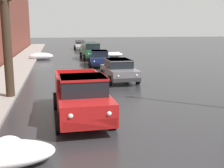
{
  "coord_description": "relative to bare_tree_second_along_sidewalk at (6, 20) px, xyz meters",
  "views": [
    {
      "loc": [
        -2.62,
        -2.3,
        3.45
      ],
      "look_at": [
        -0.04,
        10.65,
        0.83
      ],
      "focal_mm": 45.79,
      "sensor_mm": 36.0,
      "label": 1
    }
  ],
  "objects": [
    {
      "name": "bare_tree_second_along_sidewalk",
      "position": [
        0.0,
        0.0,
        0.0
      ],
      "size": [
        3.9,
        1.51,
        7.57
      ],
      "color": "#382B1E",
      "rests_on": "ground"
    },
    {
      "name": "left_sidewalk_slab",
      "position": [
        -1.11,
        6.05,
        -3.72
      ],
      "size": [
        2.64,
        80.0,
        0.15
      ],
      "primitive_type": "cube",
      "color": "gray",
      "rests_on": "ground"
    },
    {
      "name": "sedan_maroon_queued_behind_truck",
      "position": [
        6.46,
        24.86,
        -3.05
      ],
      "size": [
        2.16,
        3.96,
        1.42
      ],
      "color": "maroon",
      "rests_on": "ground"
    },
    {
      "name": "sedan_white_at_far_intersection",
      "position": [
        6.14,
        31.5,
        -3.05
      ],
      "size": [
        1.95,
        3.96,
        1.42
      ],
      "color": "silver",
      "rests_on": "ground"
    },
    {
      "name": "pickup_truck_red_approaching_near_lane",
      "position": [
        3.1,
        -3.69,
        -2.92
      ],
      "size": [
        2.15,
        4.97,
        1.76
      ],
      "color": "red",
      "rests_on": "ground"
    },
    {
      "name": "suv_green_parked_far_down_block",
      "position": [
        5.99,
        16.98,
        -2.81
      ],
      "size": [
        2.15,
        4.59,
        1.82
      ],
      "color": "#1E5633",
      "rests_on": "ground"
    },
    {
      "name": "snow_bank_near_corner_left",
      "position": [
        0.7,
        17.55,
        -3.42
      ],
      "size": [
        2.61,
        1.09,
        0.77
      ],
      "color": "white",
      "rests_on": "ground"
    },
    {
      "name": "sedan_grey_parked_kerbside_close",
      "position": [
        6.22,
        3.73,
        -3.04
      ],
      "size": [
        2.04,
        4.1,
        1.42
      ],
      "color": "slate",
      "rests_on": "ground"
    },
    {
      "name": "sedan_darkblue_parked_kerbside_mid",
      "position": [
        6.07,
        11.13,
        -3.04
      ],
      "size": [
        2.19,
        4.15,
        1.42
      ],
      "color": "navy",
      "rests_on": "ground"
    },
    {
      "name": "snow_bank_along_left_kerb",
      "position": [
        8.84,
        19.19,
        -3.52
      ],
      "size": [
        2.62,
        1.49,
        0.58
      ],
      "color": "white",
      "rests_on": "ground"
    }
  ]
}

